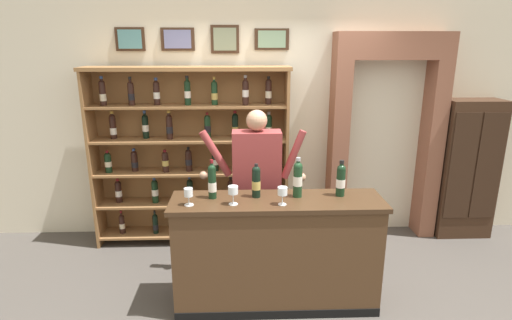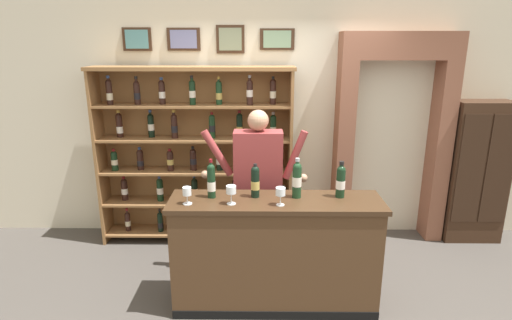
{
  "view_description": "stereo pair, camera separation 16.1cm",
  "coord_description": "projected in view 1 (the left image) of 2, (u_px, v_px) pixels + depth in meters",
  "views": [
    {
      "loc": [
        -0.31,
        -3.18,
        2.24
      ],
      "look_at": [
        -0.18,
        0.24,
        1.26
      ],
      "focal_mm": 28.75,
      "sensor_mm": 36.0,
      "label": 1
    },
    {
      "loc": [
        -0.15,
        -3.18,
        2.24
      ],
      "look_at": [
        -0.18,
        0.24,
        1.26
      ],
      "focal_mm": 28.75,
      "sensor_mm": 36.0,
      "label": 2
    }
  ],
  "objects": [
    {
      "name": "back_wall",
      "position": [
        267.0,
        106.0,
        4.79
      ],
      "size": [
        12.0,
        0.19,
        3.06
      ],
      "color": "beige",
      "rests_on": "ground"
    },
    {
      "name": "tasting_bottle_riserva",
      "position": [
        298.0,
        178.0,
        3.43
      ],
      "size": [
        0.08,
        0.08,
        0.34
      ],
      "color": "#19381E",
      "rests_on": "tasting_counter"
    },
    {
      "name": "wine_glass_left",
      "position": [
        283.0,
        192.0,
        3.27
      ],
      "size": [
        0.08,
        0.08,
        0.15
      ],
      "color": "silver",
      "rests_on": "tasting_counter"
    },
    {
      "name": "tasting_counter",
      "position": [
        276.0,
        253.0,
        3.54
      ],
      "size": [
        1.79,
        0.49,
        0.99
      ],
      "color": "#4C331E",
      "rests_on": "ground"
    },
    {
      "name": "wine_glass_center",
      "position": [
        188.0,
        194.0,
        3.26
      ],
      "size": [
        0.08,
        0.08,
        0.14
      ],
      "color": "silver",
      "rests_on": "tasting_counter"
    },
    {
      "name": "tasting_bottle_grappa",
      "position": [
        256.0,
        181.0,
        3.43
      ],
      "size": [
        0.07,
        0.07,
        0.29
      ],
      "color": "black",
      "rests_on": "tasting_counter"
    },
    {
      "name": "side_cabinet",
      "position": [
        466.0,
        169.0,
        4.82
      ],
      "size": [
        0.64,
        0.38,
        1.63
      ],
      "color": "#382316",
      "rests_on": "ground"
    },
    {
      "name": "tasting_bottle_bianco",
      "position": [
        341.0,
        179.0,
        3.46
      ],
      "size": [
        0.08,
        0.08,
        0.31
      ],
      "color": "black",
      "rests_on": "tasting_counter"
    },
    {
      "name": "shopkeeper",
      "position": [
        257.0,
        175.0,
        3.89
      ],
      "size": [
        1.01,
        0.22,
        1.66
      ],
      "color": "#2D3347",
      "rests_on": "ground"
    },
    {
      "name": "ground_plane",
      "position": [
        277.0,
        303.0,
        3.68
      ],
      "size": [
        14.0,
        14.0,
        0.02
      ],
      "primitive_type": "cube",
      "color": "#47423D"
    },
    {
      "name": "tasting_bottle_rosso",
      "position": [
        212.0,
        181.0,
        3.4
      ],
      "size": [
        0.07,
        0.07,
        0.33
      ],
      "color": "black",
      "rests_on": "tasting_counter"
    },
    {
      "name": "archway_doorway",
      "position": [
        384.0,
        126.0,
        4.76
      ],
      "size": [
        1.28,
        0.45,
        2.36
      ],
      "color": "brown",
      "rests_on": "ground"
    },
    {
      "name": "wine_shelf",
      "position": [
        191.0,
        151.0,
        4.58
      ],
      "size": [
        2.2,
        0.35,
        2.0
      ],
      "color": "olive",
      "rests_on": "ground"
    },
    {
      "name": "wine_glass_right",
      "position": [
        233.0,
        191.0,
        3.27
      ],
      "size": [
        0.08,
        0.08,
        0.16
      ],
      "color": "silver",
      "rests_on": "tasting_counter"
    }
  ]
}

